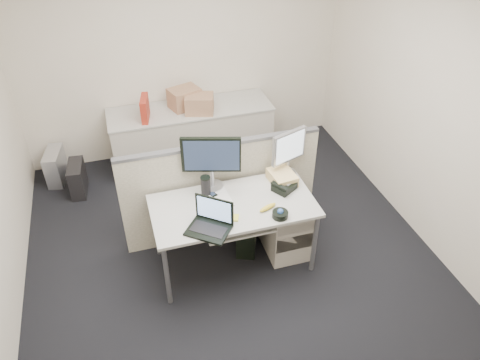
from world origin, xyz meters
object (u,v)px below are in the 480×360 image
object	(u,v)px
desk_phone	(284,187)
monitor_main	(211,163)
desk	(233,210)
laptop	(208,219)

from	to	relation	value
desk_phone	monitor_main	bearing A→B (deg)	128.04
desk	monitor_main	world-z (taller)	monitor_main
desk	laptop	distance (m)	0.46
monitor_main	laptop	bearing A→B (deg)	-90.50
desk	desk_phone	distance (m)	0.54
laptop	desk_phone	bearing A→B (deg)	61.97
laptop	desk_phone	size ratio (longest dim) A/B	1.73
desk	desk_phone	xyz separation A→B (m)	(0.53, 0.08, 0.10)
monitor_main	desk	bearing A→B (deg)	-53.49
monitor_main	laptop	size ratio (longest dim) A/B	1.56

